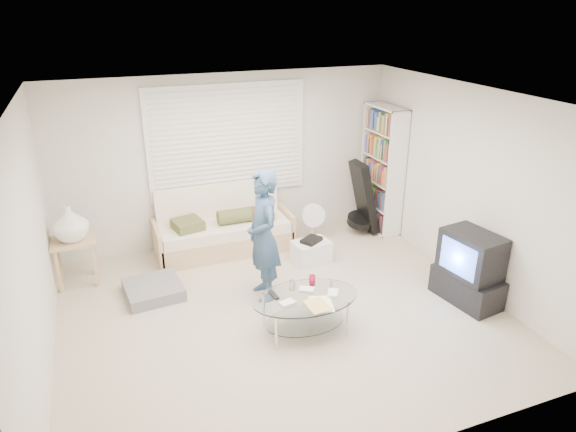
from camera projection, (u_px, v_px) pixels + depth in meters
name	position (u px, v px, depth m)	size (l,w,h in m)	color
ground	(282.00, 312.00, 6.08)	(5.00, 5.00, 0.00)	tan
room_shell	(267.00, 169.00, 5.86)	(5.02, 4.52, 2.51)	beige
window_blinds	(228.00, 141.00, 7.37)	(2.32, 0.08, 1.62)	silver
futon_sofa	(223.00, 230.00, 7.49)	(1.96, 0.79, 0.96)	tan
grey_floor_pillow	(154.00, 290.00, 6.41)	(0.67, 0.67, 0.15)	slate
side_table	(71.00, 227.00, 6.40)	(0.54, 0.44, 1.08)	tan
bookshelf	(382.00, 170.00, 7.97)	(0.31, 0.83, 1.97)	white
guitar_case	(363.00, 203.00, 7.96)	(0.45, 0.43, 1.15)	black
floor_fan	(312.00, 219.00, 7.76)	(0.37, 0.25, 0.61)	white
storage_bin	(311.00, 251.00, 7.21)	(0.55, 0.42, 0.35)	white
tv_unit	(469.00, 269.00, 6.16)	(0.56, 0.88, 0.90)	black
coffee_table	(306.00, 303.00, 5.61)	(1.21, 0.80, 0.56)	silver
standing_person	(263.00, 236.00, 6.10)	(0.60, 0.39, 1.64)	navy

